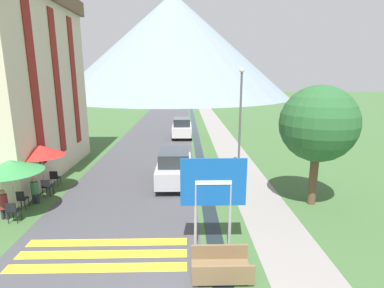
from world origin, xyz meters
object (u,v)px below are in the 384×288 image
at_px(cafe_umbrella_middle_red, 41,151).
at_px(person_seated_near, 3,203).
at_px(road_sign, 213,189).
at_px(cafe_chair_nearest, 13,210).
at_px(footbridge, 221,268).
at_px(cafe_chair_middle, 47,186).
at_px(cafe_chair_far_left, 55,177).
at_px(person_standing_terrace, 39,170).
at_px(hotel_building, 11,75).
at_px(tree_by_path, 318,124).
at_px(parked_car_far, 182,128).
at_px(cafe_chair_near_left, 21,198).
at_px(cafe_umbrella_front_green, 11,166).
at_px(parked_car_near, 174,167).
at_px(person_seated_far, 35,189).
at_px(streetlamp, 240,113).

bearing_deg(cafe_umbrella_middle_red, person_seated_near, -97.07).
distance_m(road_sign, cafe_chair_nearest, 7.99).
height_order(footbridge, cafe_chair_middle, cafe_chair_middle).
xyz_separation_m(cafe_chair_far_left, person_standing_terrace, (-0.54, -0.42, 0.54)).
distance_m(hotel_building, footbridge, 15.25).
height_order(cafe_chair_middle, tree_by_path, tree_by_path).
bearing_deg(tree_by_path, footbridge, -133.64).
distance_m(parked_car_far, cafe_chair_near_left, 16.61).
xyz_separation_m(parked_car_far, cafe_umbrella_front_green, (-6.60, -15.78, 1.22)).
height_order(road_sign, parked_car_near, road_sign).
bearing_deg(cafe_chair_middle, person_seated_near, -103.54).
bearing_deg(parked_car_far, footbridge, -86.16).
height_order(cafe_umbrella_front_green, person_seated_far, cafe_umbrella_front_green).
xyz_separation_m(road_sign, cafe_umbrella_middle_red, (-7.78, 4.94, 0.08)).
xyz_separation_m(hotel_building, road_sign, (10.47, -8.07, -3.59)).
distance_m(person_standing_terrace, streetlamp, 11.02).
height_order(person_seated_near, streetlamp, streetlamp).
bearing_deg(cafe_umbrella_middle_red, footbridge, -39.01).
bearing_deg(parked_car_near, streetlamp, 24.93).
bearing_deg(person_seated_far, parked_car_far, 66.18).
relative_size(cafe_chair_near_left, tree_by_path, 0.16).
xyz_separation_m(parked_car_near, cafe_chair_middle, (-6.01, -1.67, -0.40)).
height_order(cafe_chair_far_left, cafe_chair_middle, same).
distance_m(cafe_chair_nearest, person_standing_terrace, 3.58).
bearing_deg(cafe_chair_far_left, footbridge, -67.12).
height_order(parked_car_near, person_seated_far, parked_car_near).
distance_m(cafe_umbrella_front_green, tree_by_path, 12.67).
xyz_separation_m(person_seated_near, person_seated_far, (0.49, 1.51, -0.02)).
xyz_separation_m(cafe_chair_nearest, tree_by_path, (12.36, 1.51, 3.10)).
height_order(footbridge, cafe_chair_far_left, cafe_chair_far_left).
bearing_deg(person_seated_near, cafe_umbrella_front_green, 41.75).
distance_m(cafe_chair_far_left, cafe_chair_nearest, 3.91).
xyz_separation_m(hotel_building, parked_car_far, (9.27, 10.17, -4.73)).
bearing_deg(cafe_umbrella_front_green, person_standing_terrace, 97.43).
distance_m(cafe_chair_far_left, streetlamp, 10.56).
bearing_deg(cafe_chair_nearest, person_seated_far, 101.78).
bearing_deg(cafe_chair_near_left, cafe_chair_nearest, -95.46).
relative_size(person_standing_terrace, streetlamp, 0.30).
bearing_deg(person_standing_terrace, person_seated_near, -88.96).
xyz_separation_m(cafe_chair_far_left, cafe_umbrella_middle_red, (-0.14, -0.86, 1.62)).
height_order(cafe_chair_far_left, cafe_chair_near_left, same).
height_order(cafe_chair_nearest, cafe_umbrella_middle_red, cafe_umbrella_middle_red).
bearing_deg(cafe_umbrella_middle_red, tree_by_path, -7.02).
relative_size(road_sign, cafe_chair_middle, 3.63).
xyz_separation_m(person_seated_near, tree_by_path, (12.87, 1.21, 2.91)).
xyz_separation_m(parked_car_near, person_seated_near, (-6.64, -4.01, -0.21)).
height_order(parked_car_far, cafe_umbrella_front_green, cafe_umbrella_front_green).
bearing_deg(cafe_umbrella_front_green, road_sign, -17.54).
relative_size(cafe_chair_middle, tree_by_path, 0.16).
relative_size(parked_car_near, cafe_umbrella_middle_red, 1.74).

